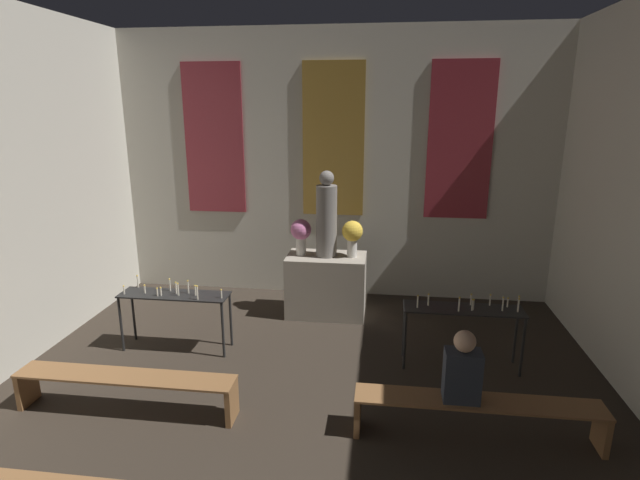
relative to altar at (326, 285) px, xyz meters
name	(u,v)px	position (x,y,z in m)	size (l,w,h in m)	color
wall_back	(334,165)	(0.00, 1.03, 1.82)	(7.70, 0.16, 4.58)	beige
altar	(326,285)	(0.00, 0.00, 0.00)	(1.26, 0.74, 0.99)	gray
statue	(327,217)	(0.00, 0.00, 1.12)	(0.33, 0.33, 1.36)	slate
flower_vase_left	(301,232)	(-0.41, 0.00, 0.87)	(0.33, 0.33, 0.58)	beige
flower_vase_right	(352,234)	(0.41, 0.00, 0.87)	(0.33, 0.33, 0.58)	beige
candle_rack_left	(175,301)	(-1.94, -1.47, 0.22)	(1.51, 0.41, 1.02)	black
candle_rack_right	(463,316)	(1.94, -1.47, 0.22)	(1.51, 0.41, 1.02)	black
pew_back_left	(126,384)	(-1.89, -2.99, -0.15)	(2.47, 0.36, 0.45)	brown
pew_back_right	(477,410)	(1.89, -2.99, -0.15)	(2.47, 0.36, 0.45)	brown
person_seated	(463,369)	(1.71, -2.99, 0.29)	(0.36, 0.24, 0.75)	#282D38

